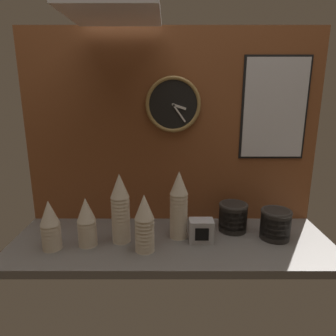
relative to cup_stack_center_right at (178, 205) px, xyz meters
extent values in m
cube|color=slate|center=(-0.04, -0.02, -0.19)|extent=(1.60, 0.56, 0.04)
cube|color=brown|center=(-0.04, 0.24, 0.35)|extent=(1.60, 0.03, 1.05)
cone|color=beige|center=(0.00, 0.00, -0.12)|extent=(0.09, 0.09, 0.12)
cone|color=beige|center=(0.00, 0.00, -0.10)|extent=(0.09, 0.09, 0.12)
cone|color=beige|center=(0.00, 0.00, -0.08)|extent=(0.09, 0.09, 0.12)
cone|color=beige|center=(0.00, 0.00, -0.06)|extent=(0.09, 0.09, 0.12)
cone|color=beige|center=(0.00, 0.00, -0.04)|extent=(0.09, 0.09, 0.12)
cone|color=beige|center=(0.00, 0.00, -0.03)|extent=(0.09, 0.09, 0.12)
cone|color=beige|center=(0.00, 0.00, -0.01)|extent=(0.09, 0.09, 0.12)
cone|color=beige|center=(0.00, 0.00, 0.01)|extent=(0.09, 0.09, 0.12)
cone|color=beige|center=(0.00, 0.00, 0.03)|extent=(0.09, 0.09, 0.12)
cone|color=beige|center=(0.00, 0.00, 0.04)|extent=(0.09, 0.09, 0.12)
cone|color=beige|center=(0.00, 0.00, 0.06)|extent=(0.09, 0.09, 0.12)
cone|color=beige|center=(0.00, 0.00, 0.08)|extent=(0.09, 0.09, 0.12)
cone|color=beige|center=(0.00, 0.00, 0.10)|extent=(0.09, 0.09, 0.12)
cone|color=beige|center=(0.00, 0.00, 0.12)|extent=(0.09, 0.09, 0.12)
cone|color=beige|center=(-0.29, -0.04, -0.12)|extent=(0.09, 0.09, 0.12)
cone|color=beige|center=(-0.29, -0.04, -0.10)|extent=(0.09, 0.09, 0.12)
cone|color=beige|center=(-0.29, -0.04, -0.08)|extent=(0.09, 0.09, 0.12)
cone|color=beige|center=(-0.29, -0.04, -0.06)|extent=(0.09, 0.09, 0.12)
cone|color=beige|center=(-0.29, -0.04, -0.04)|extent=(0.09, 0.09, 0.12)
cone|color=beige|center=(-0.29, -0.04, -0.03)|extent=(0.09, 0.09, 0.12)
cone|color=beige|center=(-0.29, -0.04, -0.01)|extent=(0.09, 0.09, 0.12)
cone|color=beige|center=(-0.29, -0.04, 0.01)|extent=(0.09, 0.09, 0.12)
cone|color=beige|center=(-0.29, -0.04, 0.03)|extent=(0.09, 0.09, 0.12)
cone|color=beige|center=(-0.29, -0.04, 0.04)|extent=(0.09, 0.09, 0.12)
cone|color=beige|center=(-0.29, -0.04, 0.06)|extent=(0.09, 0.09, 0.12)
cone|color=beige|center=(-0.29, -0.04, 0.08)|extent=(0.09, 0.09, 0.12)
cone|color=beige|center=(-0.29, -0.04, 0.10)|extent=(0.09, 0.09, 0.12)
cone|color=beige|center=(-0.29, -0.04, 0.12)|extent=(0.09, 0.09, 0.12)
cone|color=beige|center=(-0.44, -0.08, -0.12)|extent=(0.09, 0.09, 0.12)
cone|color=beige|center=(-0.44, -0.08, -0.10)|extent=(0.09, 0.09, 0.12)
cone|color=beige|center=(-0.44, -0.08, -0.08)|extent=(0.09, 0.09, 0.12)
cone|color=beige|center=(-0.44, -0.08, -0.06)|extent=(0.09, 0.09, 0.12)
cone|color=beige|center=(-0.44, -0.08, -0.04)|extent=(0.09, 0.09, 0.12)
cone|color=beige|center=(-0.44, -0.08, -0.03)|extent=(0.09, 0.09, 0.12)
cone|color=beige|center=(-0.44, -0.08, -0.01)|extent=(0.09, 0.09, 0.12)
cone|color=beige|center=(-0.44, -0.08, 0.01)|extent=(0.09, 0.09, 0.12)
cone|color=beige|center=(-0.16, -0.14, -0.12)|extent=(0.09, 0.09, 0.12)
cone|color=beige|center=(-0.16, -0.14, -0.10)|extent=(0.09, 0.09, 0.12)
cone|color=beige|center=(-0.16, -0.14, -0.08)|extent=(0.09, 0.09, 0.12)
cone|color=beige|center=(-0.16, -0.14, -0.06)|extent=(0.09, 0.09, 0.12)
cone|color=beige|center=(-0.16, -0.14, -0.04)|extent=(0.09, 0.09, 0.12)
cone|color=beige|center=(-0.16, -0.14, -0.03)|extent=(0.09, 0.09, 0.12)
cone|color=beige|center=(-0.16, -0.14, -0.01)|extent=(0.09, 0.09, 0.12)
cone|color=beige|center=(-0.16, -0.14, 0.01)|extent=(0.09, 0.09, 0.12)
cone|color=beige|center=(-0.16, -0.14, 0.03)|extent=(0.09, 0.09, 0.12)
cone|color=beige|center=(-0.16, -0.14, 0.04)|extent=(0.09, 0.09, 0.12)
cone|color=beige|center=(-0.61, -0.12, -0.12)|extent=(0.09, 0.09, 0.12)
cone|color=beige|center=(-0.61, -0.12, -0.10)|extent=(0.09, 0.09, 0.12)
cone|color=beige|center=(-0.61, -0.12, -0.08)|extent=(0.09, 0.09, 0.12)
cone|color=beige|center=(-0.61, -0.12, -0.06)|extent=(0.09, 0.09, 0.12)
cone|color=beige|center=(-0.61, -0.12, -0.04)|extent=(0.09, 0.09, 0.12)
cone|color=beige|center=(-0.61, -0.12, -0.03)|extent=(0.09, 0.09, 0.12)
cone|color=beige|center=(-0.61, -0.12, -0.01)|extent=(0.09, 0.09, 0.12)
cone|color=beige|center=(-0.61, -0.12, 0.01)|extent=(0.09, 0.09, 0.12)
cylinder|color=black|center=(0.49, -0.01, -0.15)|extent=(0.15, 0.15, 0.05)
cylinder|color=black|center=(0.49, -0.01, -0.13)|extent=(0.15, 0.15, 0.05)
cylinder|color=black|center=(0.49, -0.01, -0.10)|extent=(0.15, 0.15, 0.05)
cylinder|color=black|center=(0.49, -0.01, -0.07)|extent=(0.15, 0.15, 0.05)
cylinder|color=black|center=(0.49, -0.01, -0.05)|extent=(0.15, 0.15, 0.05)
torus|color=#302D2A|center=(0.49, -0.01, -0.03)|extent=(0.15, 0.15, 0.02)
cylinder|color=black|center=(0.29, 0.07, -0.15)|extent=(0.15, 0.15, 0.05)
cylinder|color=black|center=(0.29, 0.07, -0.13)|extent=(0.15, 0.15, 0.05)
cylinder|color=black|center=(0.29, 0.07, -0.10)|extent=(0.15, 0.15, 0.05)
cylinder|color=black|center=(0.29, 0.07, -0.07)|extent=(0.15, 0.15, 0.05)
cylinder|color=black|center=(0.29, 0.07, -0.05)|extent=(0.15, 0.15, 0.05)
torus|color=#302D2A|center=(0.29, 0.07, -0.03)|extent=(0.15, 0.15, 0.02)
cylinder|color=black|center=(-0.03, 0.21, 0.48)|extent=(0.29, 0.02, 0.29)
torus|color=#AD894C|center=(-0.03, 0.21, 0.48)|extent=(0.29, 0.02, 0.29)
cube|color=white|center=(0.01, 0.20, 0.47)|extent=(0.07, 0.01, 0.03)
cube|color=white|center=(0.01, 0.20, 0.44)|extent=(0.07, 0.01, 0.10)
cylinder|color=white|center=(-0.03, 0.20, 0.48)|extent=(0.01, 0.01, 0.01)
cube|color=black|center=(0.52, 0.22, 0.46)|extent=(0.35, 0.01, 0.54)
cube|color=white|center=(0.52, 0.22, 0.46)|extent=(0.33, 0.01, 0.52)
cube|color=#B7B7BC|center=(0.11, -0.05, -0.12)|extent=(0.12, 0.08, 0.11)
cube|color=black|center=(0.11, -0.09, -0.12)|extent=(0.07, 0.00, 0.06)
cube|color=white|center=(-0.29, -0.02, 0.87)|extent=(0.40, 0.40, 0.02)
camera|label=1|loc=(-0.05, -1.41, 0.56)|focal=32.00mm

